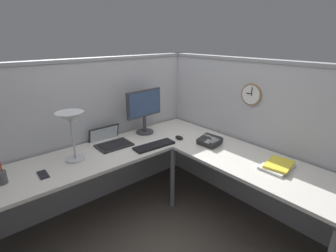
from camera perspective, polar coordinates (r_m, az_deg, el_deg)
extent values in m
plane|color=#4C443D|center=(2.78, 0.68, -20.24)|extent=(6.80, 6.80, 0.00)
cube|color=#B2B2B7|center=(2.87, -16.48, -1.79)|extent=(2.57, 0.10, 1.55)
cube|color=#939399|center=(2.69, -18.12, 14.08)|extent=(2.57, 0.12, 0.03)
cube|color=#B2B2B7|center=(2.83, 17.79, -2.21)|extent=(0.10, 2.37, 1.55)
cube|color=#939399|center=(2.65, 19.58, 13.86)|extent=(0.12, 2.37, 0.03)
cube|color=beige|center=(2.55, -12.75, -5.62)|extent=(2.35, 0.66, 0.03)
cube|color=beige|center=(2.38, 19.36, -8.18)|extent=(0.66, 1.49, 0.03)
cylinder|color=slate|center=(2.76, 1.02, -11.62)|extent=(0.05, 0.05, 0.70)
cylinder|color=#38383D|center=(2.93, -5.25, -1.33)|extent=(0.20, 0.20, 0.02)
cylinder|color=#38383D|center=(2.89, -5.31, 0.53)|extent=(0.04, 0.04, 0.20)
cube|color=#38383D|center=(2.82, -5.46, 5.14)|extent=(0.46, 0.06, 0.30)
cube|color=#384C72|center=(2.81, -5.23, 5.07)|extent=(0.42, 0.04, 0.26)
cube|color=#232326|center=(2.63, -12.06, -4.24)|extent=(0.35, 0.25, 0.02)
cube|color=black|center=(2.62, -12.08, -4.04)|extent=(0.29, 0.19, 0.00)
cube|color=#232326|center=(2.80, -14.28, -2.07)|extent=(0.34, 0.08, 0.22)
cube|color=silver|center=(2.80, -14.21, -2.12)|extent=(0.31, 0.06, 0.18)
cube|color=black|center=(2.56, -3.13, -4.42)|extent=(0.44, 0.17, 0.02)
ellipsoid|color=black|center=(2.74, 2.55, -2.62)|extent=(0.06, 0.10, 0.03)
cylinder|color=#B7BABF|center=(2.44, -20.13, -6.95)|extent=(0.17, 0.17, 0.02)
cylinder|color=#B7BABF|center=(2.37, -20.66, -2.77)|extent=(0.02, 0.02, 0.38)
cone|color=#B7BABF|center=(2.30, -21.25, 1.84)|extent=(0.24, 0.24, 0.09)
cylinder|color=#4C4C51|center=(2.30, -33.48, -9.66)|extent=(0.08, 0.08, 0.10)
cylinder|color=#B21E1E|center=(2.27, -33.41, -8.19)|extent=(0.01, 0.01, 0.13)
cube|color=black|center=(2.29, -26.38, -9.80)|extent=(0.07, 0.15, 0.01)
cube|color=#232326|center=(2.63, 9.31, -3.43)|extent=(0.21, 0.22, 0.10)
cube|color=#8CA58C|center=(2.63, 8.83, -2.45)|extent=(0.02, 0.09, 0.04)
cube|color=#232326|center=(2.58, 10.88, -3.52)|extent=(0.19, 0.06, 0.04)
cube|color=silver|center=(2.34, 23.34, -8.44)|extent=(0.29, 0.22, 0.02)
cube|color=yellow|center=(2.34, 23.79, -7.91)|extent=(0.29, 0.23, 0.02)
cylinder|color=olive|center=(2.65, 18.36, 6.76)|extent=(0.03, 0.22, 0.22)
cylinder|color=white|center=(2.64, 18.16, 6.72)|extent=(0.00, 0.19, 0.19)
cube|color=black|center=(2.64, 17.78, 7.00)|extent=(0.00, 0.06, 0.01)
cube|color=black|center=(2.62, 18.39, 7.41)|extent=(0.00, 0.01, 0.08)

